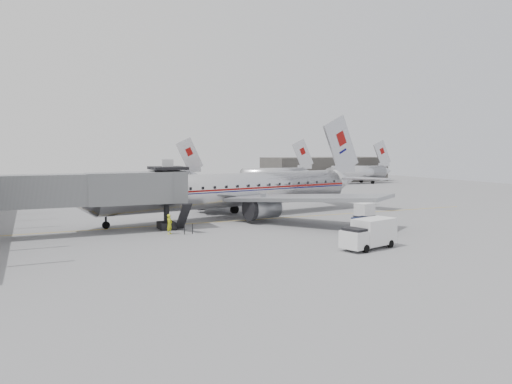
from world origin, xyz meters
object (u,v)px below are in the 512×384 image
at_px(baggage_cart_navy, 363,225).
at_px(baggage_cart_white, 364,210).
at_px(airliner, 238,190).
at_px(service_van, 369,233).
at_px(ramp_worker, 170,224).

relative_size(baggage_cart_navy, baggage_cart_white, 0.92).
bearing_deg(airliner, baggage_cart_navy, -78.81).
height_order(airliner, baggage_cart_white, airliner).
distance_m(airliner, baggage_cart_navy, 17.56).
bearing_deg(airliner, service_van, -94.07).
height_order(baggage_cart_white, ramp_worker, ramp_worker).
height_order(airliner, ramp_worker, airliner).
relative_size(baggage_cart_white, ramp_worker, 1.38).
xyz_separation_m(baggage_cart_navy, baggage_cart_white, (6.89, 9.01, 0.08)).
bearing_deg(baggage_cart_navy, baggage_cart_white, 32.36).
bearing_deg(service_van, airliner, 80.99).
distance_m(airliner, baggage_cart_white, 15.30).
relative_size(service_van, ramp_worker, 2.87).
distance_m(service_van, ramp_worker, 18.89).
distance_m(baggage_cart_navy, ramp_worker, 18.61).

